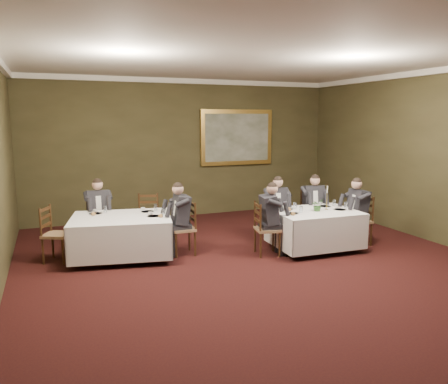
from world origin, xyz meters
TOP-DOWN VIEW (x-y plane):
  - ground at (0.00, 0.00)m, footprint 10.00×10.00m
  - ceiling at (0.00, 0.00)m, footprint 8.00×10.00m
  - back_wall at (0.00, 5.00)m, footprint 8.00×0.10m
  - crown_molding at (0.00, 0.00)m, footprint 8.00×10.00m
  - table_main at (1.42, 1.16)m, footprint 1.66×1.29m
  - table_second at (-2.12, 2.03)m, footprint 2.00×1.66m
  - chair_main_backleft at (1.03, 2.00)m, footprint 0.52×0.50m
  - diner_main_backleft at (1.03, 1.99)m, footprint 0.49×0.55m
  - chair_main_backright at (1.89, 1.96)m, footprint 0.51×0.50m
  - diner_main_backright at (1.88, 1.95)m, footprint 0.49×0.55m
  - chair_main_endleft at (0.41, 1.21)m, footprint 0.49×0.51m
  - diner_main_endleft at (0.42, 1.20)m, footprint 0.54×0.48m
  - chair_main_endright at (2.43, 1.11)m, footprint 0.45×0.46m
  - diner_main_endright at (2.42, 1.11)m, footprint 0.50×0.44m
  - chair_sec_backleft at (-2.42, 3.02)m, footprint 0.44×0.42m
  - diner_sec_backleft at (-2.42, 3.00)m, footprint 0.42×0.48m
  - chair_sec_backright at (-1.48, 2.83)m, footprint 0.56×0.55m
  - chair_sec_endright at (-1.02, 1.82)m, footprint 0.43×0.45m
  - diner_sec_endright at (-1.03, 1.82)m, footprint 0.49×0.43m
  - chair_sec_endleft at (-3.22, 2.25)m, footprint 0.57×0.58m
  - centerpiece at (1.45, 1.13)m, footprint 0.27×0.25m
  - candlestick at (1.70, 1.18)m, footprint 0.07×0.07m
  - place_setting_table_main at (1.06, 1.54)m, footprint 0.33×0.31m
  - place_setting_table_second at (-2.47, 2.51)m, footprint 0.33×0.31m
  - painting at (1.42, 4.94)m, footprint 2.03×0.09m

SIDE VIEW (x-z plane):
  - ground at x=0.00m, z-range 0.00..0.00m
  - chair_main_backleft at x=1.03m, z-range -0.22..0.78m
  - chair_main_backright at x=1.89m, z-range -0.22..0.78m
  - chair_main_endleft at x=0.41m, z-range -0.22..0.78m
  - chair_main_endright at x=2.43m, z-range -0.22..0.78m
  - chair_sec_backleft at x=-2.42m, z-range -0.22..0.78m
  - chair_sec_backright at x=-1.48m, z-range -0.22..0.78m
  - chair_sec_endright at x=-1.02m, z-range -0.22..0.78m
  - chair_sec_endleft at x=-3.22m, z-range -0.22..0.78m
  - table_main at x=1.42m, z-range 0.12..0.78m
  - table_second at x=-2.12m, z-range 0.12..0.78m
  - diner_main_backleft at x=1.03m, z-range -0.16..1.19m
  - diner_main_backright at x=1.88m, z-range -0.16..1.19m
  - diner_main_endleft at x=0.42m, z-range -0.16..1.19m
  - diner_main_endright at x=2.42m, z-range -0.16..1.19m
  - diner_sec_backleft at x=-2.42m, z-range -0.16..1.19m
  - diner_sec_endright at x=-1.03m, z-range -0.16..1.19m
  - place_setting_table_main at x=1.06m, z-range 0.73..0.87m
  - place_setting_table_second at x=-2.47m, z-range 0.73..0.87m
  - centerpiece at x=1.45m, z-range 0.77..1.01m
  - candlestick at x=1.70m, z-range 0.70..1.18m
  - back_wall at x=0.00m, z-range 0.00..3.50m
  - painting at x=1.42m, z-range 1.29..2.75m
  - crown_molding at x=0.00m, z-range 3.38..3.50m
  - ceiling at x=0.00m, z-range 3.45..3.55m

